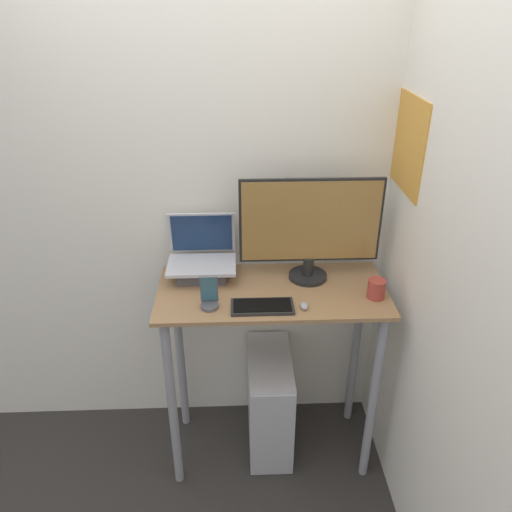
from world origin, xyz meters
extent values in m
plane|color=#2D2B28|center=(0.00, 0.00, 0.00)|extent=(12.00, 12.00, 0.00)
cube|color=silver|center=(0.00, 0.59, 1.30)|extent=(6.00, 0.05, 2.60)
cube|color=silver|center=(0.62, 0.00, 1.30)|extent=(0.05, 6.00, 2.60)
cube|color=gold|center=(0.59, 0.42, 1.68)|extent=(0.01, 0.48, 0.41)
cube|color=#936D47|center=(0.00, 0.25, 1.02)|extent=(1.07, 0.50, 0.02)
cylinder|color=gray|center=(-0.48, 0.05, 0.50)|extent=(0.04, 0.04, 1.01)
cylinder|color=gray|center=(0.48, 0.05, 0.50)|extent=(0.04, 0.04, 1.01)
cylinder|color=gray|center=(-0.48, 0.45, 0.50)|extent=(0.04, 0.04, 1.01)
cylinder|color=gray|center=(0.48, 0.45, 0.50)|extent=(0.04, 0.04, 1.01)
cube|color=#4C4C51|center=(-0.33, 0.37, 1.06)|extent=(0.23, 0.15, 0.06)
cube|color=#B7B7BC|center=(-0.33, 0.37, 1.10)|extent=(0.33, 0.22, 0.02)
cube|color=#B7B7BC|center=(-0.33, 0.49, 1.22)|extent=(0.33, 0.03, 0.22)
cube|color=navy|center=(-0.33, 0.48, 1.22)|extent=(0.29, 0.02, 0.19)
cylinder|color=black|center=(0.18, 0.35, 1.04)|extent=(0.19, 0.19, 0.02)
cylinder|color=black|center=(0.18, 0.35, 1.09)|extent=(0.05, 0.05, 0.09)
cube|color=black|center=(0.18, 0.36, 1.33)|extent=(0.66, 0.01, 0.41)
cube|color=olive|center=(0.18, 0.35, 1.33)|extent=(0.64, 0.01, 0.39)
cube|color=black|center=(-0.05, 0.10, 1.04)|extent=(0.28, 0.13, 0.01)
cube|color=black|center=(-0.05, 0.10, 1.05)|extent=(0.25, 0.11, 0.00)
ellipsoid|color=#99999E|center=(0.13, 0.09, 1.04)|extent=(0.03, 0.06, 0.02)
cylinder|color=#4C4C51|center=(-0.29, 0.11, 1.04)|extent=(0.08, 0.08, 0.02)
cube|color=#4C515B|center=(-0.29, 0.13, 1.12)|extent=(0.08, 0.04, 0.14)
cube|color=#336072|center=(-0.29, 0.12, 1.12)|extent=(0.07, 0.03, 0.13)
cube|color=silver|center=(0.00, 0.30, 0.28)|extent=(0.22, 0.49, 0.57)
cube|color=#ADADB2|center=(0.00, 0.05, 0.28)|extent=(0.21, 0.01, 0.54)
cylinder|color=#9E382D|center=(0.47, 0.17, 1.07)|extent=(0.08, 0.08, 0.09)
camera|label=1|loc=(-0.16, -1.73, 2.26)|focal=35.00mm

